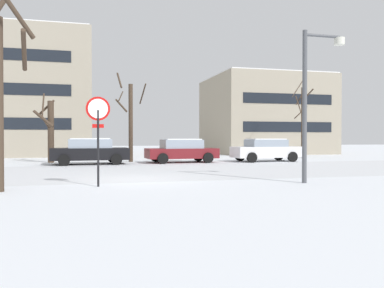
# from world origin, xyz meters

# --- Properties ---
(ground_plane) EXTENTS (120.00, 120.00, 0.00)m
(ground_plane) POSITION_xyz_m (0.00, 0.00, 0.00)
(ground_plane) COLOR white
(road_surface) EXTENTS (80.00, 9.29, 0.00)m
(road_surface) POSITION_xyz_m (0.00, 3.65, 0.00)
(road_surface) COLOR silver
(road_surface) RESTS_ON ground
(stop_sign) EXTENTS (0.76, 0.08, 2.86)m
(stop_sign) POSITION_xyz_m (-1.42, -1.78, 2.01)
(stop_sign) COLOR black
(stop_sign) RESTS_ON ground
(street_lamp) EXTENTS (1.61, 0.36, 5.23)m
(street_lamp) POSITION_xyz_m (5.75, -2.50, 3.22)
(street_lamp) COLOR #4C4F54
(street_lamp) RESTS_ON ground
(parked_car_black) EXTENTS (4.46, 2.30, 1.52)m
(parked_car_black) POSITION_xyz_m (-1.60, 9.24, 0.77)
(parked_car_black) COLOR black
(parked_car_black) RESTS_ON ground
(parked_car_maroon) EXTENTS (4.45, 2.31, 1.48)m
(parked_car_maroon) POSITION_xyz_m (3.95, 9.59, 0.75)
(parked_car_maroon) COLOR maroon
(parked_car_maroon) RESTS_ON ground
(parked_car_white) EXTENTS (4.47, 2.16, 1.48)m
(parked_car_white) POSITION_xyz_m (9.50, 9.24, 0.76)
(parked_car_white) COLOR white
(parked_car_white) RESTS_ON ground
(tree_far_right) EXTENTS (1.33, 1.90, 4.32)m
(tree_far_right) POSITION_xyz_m (-3.97, 11.44, 2.09)
(tree_far_right) COLOR #423326
(tree_far_right) RESTS_ON ground
(tree_far_left) EXTENTS (1.37, 1.17, 6.33)m
(tree_far_left) POSITION_xyz_m (14.25, 12.89, 2.93)
(tree_far_left) COLOR #423326
(tree_far_left) RESTS_ON ground
(tree_far_mid) EXTENTS (1.87, 1.84, 5.78)m
(tree_far_mid) POSITION_xyz_m (0.92, 11.14, 2.79)
(tree_far_mid) COLOR #423326
(tree_far_mid) RESTS_ON ground
(building_far_right) EXTENTS (10.71, 10.11, 7.55)m
(building_far_right) POSITION_xyz_m (15.49, 22.48, 3.77)
(building_far_right) COLOR #9E937F
(building_far_right) RESTS_ON ground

